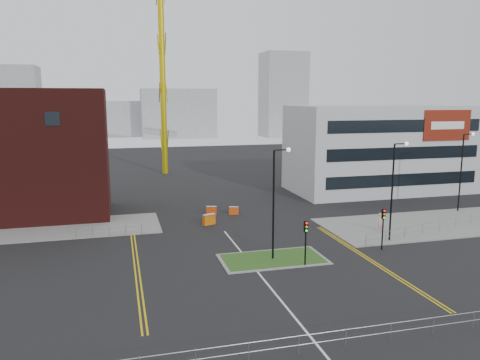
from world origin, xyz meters
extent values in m
plane|color=black|center=(0.00, 0.00, 0.00)|extent=(200.00, 200.00, 0.00)
cube|color=slate|center=(-20.00, 22.00, 0.06)|extent=(28.00, 8.00, 0.12)
cube|color=slate|center=(22.00, 14.00, 0.06)|extent=(24.00, 10.00, 0.12)
cube|color=slate|center=(2.00, 8.00, 0.04)|extent=(8.60, 4.60, 0.08)
cube|color=#1F4416|center=(2.00, 8.00, 0.06)|extent=(8.00, 4.00, 0.12)
cube|color=#3F120F|center=(-20.00, 28.00, 7.00)|extent=(18.00, 10.00, 14.00)
cube|color=black|center=(-16.00, 22.98, 11.00)|extent=(1.40, 0.10, 1.40)
cube|color=#B3B6B9|center=(26.00, 32.00, 6.00)|extent=(25.00, 12.00, 12.00)
cube|color=black|center=(26.00, 25.98, 2.50)|extent=(22.00, 0.10, 1.60)
cube|color=black|center=(26.00, 25.98, 6.00)|extent=(22.00, 0.10, 1.60)
cube|color=black|center=(26.00, 25.98, 9.50)|extent=(22.00, 0.10, 1.60)
cube|color=maroon|center=(32.00, 25.92, 9.50)|extent=(7.00, 0.15, 4.00)
cube|color=white|center=(32.00, 25.82, 9.50)|extent=(5.00, 0.05, 1.00)
cylinder|color=#C1A70B|center=(-2.00, 55.00, 16.52)|extent=(1.00, 1.00, 33.04)
cylinder|color=black|center=(2.00, 8.00, 4.50)|extent=(0.16, 0.16, 9.00)
cylinder|color=black|center=(2.60, 8.00, 9.00)|extent=(1.20, 0.10, 0.10)
sphere|color=silver|center=(3.20, 8.00, 9.00)|extent=(0.36, 0.36, 0.36)
cylinder|color=black|center=(14.00, 10.00, 4.50)|extent=(0.16, 0.16, 9.00)
cylinder|color=black|center=(14.60, 10.00, 9.00)|extent=(1.20, 0.10, 0.10)
sphere|color=silver|center=(15.20, 10.00, 9.00)|extent=(0.36, 0.36, 0.36)
cylinder|color=black|center=(28.00, 18.00, 4.50)|extent=(0.16, 0.16, 9.00)
cylinder|color=black|center=(28.60, 18.00, 9.00)|extent=(1.20, 0.10, 0.10)
sphere|color=silver|center=(29.20, 18.00, 9.00)|extent=(0.36, 0.36, 0.36)
cylinder|color=black|center=(4.00, 6.00, 1.50)|extent=(0.12, 0.12, 3.00)
cube|color=black|center=(4.00, 6.00, 3.20)|extent=(0.28, 0.22, 0.90)
sphere|color=red|center=(4.00, 5.87, 3.50)|extent=(0.18, 0.18, 0.18)
sphere|color=orange|center=(4.00, 5.87, 3.20)|extent=(0.18, 0.18, 0.18)
sphere|color=#0CCC33|center=(4.00, 5.87, 2.90)|extent=(0.18, 0.18, 0.18)
cylinder|color=black|center=(12.00, 8.00, 1.50)|extent=(0.12, 0.12, 3.00)
cube|color=black|center=(12.00, 8.00, 3.20)|extent=(0.28, 0.22, 0.90)
sphere|color=red|center=(12.00, 7.87, 3.50)|extent=(0.18, 0.18, 0.18)
sphere|color=orange|center=(12.00, 7.87, 3.20)|extent=(0.18, 0.18, 0.18)
sphere|color=#0CCC33|center=(12.00, 7.87, 2.90)|extent=(0.18, 0.18, 0.18)
cylinder|color=gray|center=(0.00, -6.00, 1.05)|extent=(24.00, 0.04, 0.04)
cylinder|color=gray|center=(0.00, -6.00, 0.55)|extent=(24.00, 0.04, 0.04)
cylinder|color=gray|center=(-11.00, 18.00, 1.05)|extent=(6.00, 0.04, 0.04)
cylinder|color=gray|center=(-11.00, 18.00, 0.55)|extent=(6.00, 0.04, 0.04)
cylinder|color=gray|center=(-14.00, 18.00, 0.55)|extent=(0.05, 0.05, 1.10)
cylinder|color=gray|center=(-8.00, 18.00, 0.55)|extent=(0.05, 0.05, 1.10)
cylinder|color=gray|center=(20.50, 11.50, 1.05)|extent=(19.01, 5.04, 0.04)
cylinder|color=gray|center=(20.50, 11.50, 0.55)|extent=(19.01, 5.04, 0.04)
cylinder|color=gray|center=(11.00, 9.00, 0.55)|extent=(0.05, 0.05, 1.10)
cube|color=silver|center=(0.00, 2.00, 0.01)|extent=(0.15, 30.00, 0.01)
cube|color=gold|center=(-9.00, 10.00, 0.01)|extent=(0.12, 24.00, 0.01)
cube|color=gold|center=(-8.70, 10.00, 0.01)|extent=(0.12, 24.00, 0.01)
cube|color=gold|center=(9.50, 6.00, 0.01)|extent=(0.12, 20.00, 0.01)
cube|color=gold|center=(9.80, 6.00, 0.01)|extent=(0.12, 20.00, 0.01)
cube|color=gray|center=(-40.00, 120.00, 11.00)|extent=(18.00, 12.00, 22.00)
cube|color=gray|center=(10.00, 130.00, 8.00)|extent=(24.00, 12.00, 16.00)
cube|color=gray|center=(45.00, 125.00, 14.00)|extent=(14.00, 12.00, 28.00)
cube|color=gray|center=(-8.00, 140.00, 6.00)|extent=(30.00, 12.00, 12.00)
imported|color=#DD928F|center=(14.87, 13.02, 0.94)|extent=(0.81, 0.69, 1.88)
cube|color=#C75F0B|center=(-1.00, 19.85, 0.55)|extent=(1.40, 0.90, 1.11)
cube|color=silver|center=(-1.00, 19.85, 1.05)|extent=(1.40, 0.90, 0.13)
cube|color=#C4370A|center=(0.08, 24.00, 0.47)|extent=(1.20, 0.67, 0.95)
cube|color=silver|center=(0.08, 24.00, 0.90)|extent=(1.20, 0.67, 0.11)
cube|color=#CD3F0B|center=(2.54, 23.42, 0.45)|extent=(1.12, 0.60, 0.89)
cube|color=silver|center=(2.54, 23.42, 0.85)|extent=(1.12, 0.60, 0.11)
camera|label=1|loc=(-9.86, -26.63, 13.03)|focal=35.00mm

